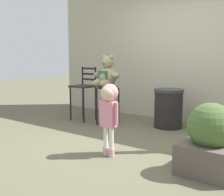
# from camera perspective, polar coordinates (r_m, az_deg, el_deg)

# --- Properties ---
(ground_plane) EXTENTS (24.00, 24.00, 0.00)m
(ground_plane) POSITION_cam_1_polar(r_m,az_deg,el_deg) (4.26, 3.45, -8.89)
(ground_plane) COLOR #5E5C45
(building_wall) EXTENTS (6.24, 0.30, 3.55)m
(building_wall) POSITION_cam_1_polar(r_m,az_deg,el_deg) (5.85, 14.92, 13.02)
(building_wall) COLOR #B2AD94
(building_wall) RESTS_ON ground_plane
(bar_stool_with_teddy) EXTENTS (0.38, 0.38, 0.71)m
(bar_stool_with_teddy) POSITION_cam_1_polar(r_m,az_deg,el_deg) (5.33, -0.86, 0.15)
(bar_stool_with_teddy) COLOR #272724
(bar_stool_with_teddy) RESTS_ON ground_plane
(teddy_bear) EXTENTS (0.53, 0.48, 0.57)m
(teddy_bear) POSITION_cam_1_polar(r_m,az_deg,el_deg) (5.27, -1.05, 4.59)
(teddy_bear) COLOR #998C66
(teddy_bear) RESTS_ON bar_stool_with_teddy
(child_walking) EXTENTS (0.29, 0.23, 0.91)m
(child_walking) POSITION_cam_1_polar(r_m,az_deg,el_deg) (3.59, -0.60, -1.19)
(child_walking) COLOR #D5A4A6
(child_walking) RESTS_ON ground_plane
(trash_bin) EXTENTS (0.52, 0.52, 0.68)m
(trash_bin) POSITION_cam_1_polar(r_m,az_deg,el_deg) (5.22, 10.99, -1.98)
(trash_bin) COLOR black
(trash_bin) RESTS_ON ground_plane
(bar_chair_empty) EXTENTS (0.41, 0.41, 1.05)m
(bar_chair_empty) POSITION_cam_1_polar(r_m,az_deg,el_deg) (5.75, -5.52, 1.78)
(bar_chair_empty) COLOR #272724
(bar_chair_empty) RESTS_ON ground_plane
(planter_with_shrub) EXTENTS (0.59, 0.59, 0.76)m
(planter_with_shrub) POSITION_cam_1_polar(r_m,az_deg,el_deg) (3.29, 18.68, -8.09)
(planter_with_shrub) COLOR #5A5047
(planter_with_shrub) RESTS_ON ground_plane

